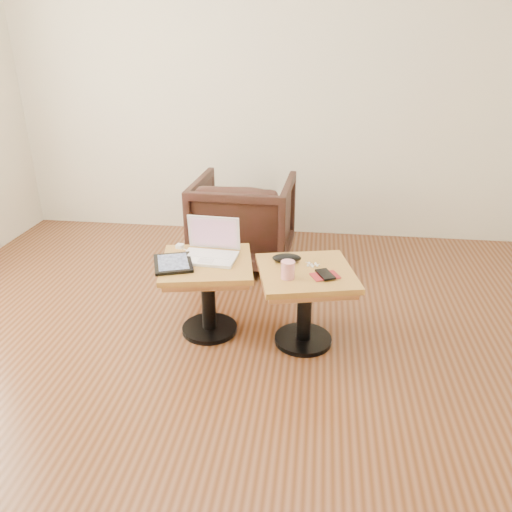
# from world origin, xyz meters

# --- Properties ---
(room_shell) EXTENTS (4.52, 4.52, 2.71)m
(room_shell) POSITION_xyz_m (0.00, 0.00, 1.35)
(room_shell) COLOR #4F2913
(room_shell) RESTS_ON ground
(side_table_left) EXTENTS (0.61, 0.61, 0.47)m
(side_table_left) POSITION_xyz_m (-0.19, 0.49, 0.35)
(side_table_left) COLOR black
(side_table_left) RESTS_ON ground
(side_table_right) EXTENTS (0.62, 0.62, 0.47)m
(side_table_right) POSITION_xyz_m (0.38, 0.44, 0.35)
(side_table_right) COLOR black
(side_table_right) RESTS_ON ground
(laptop) EXTENTS (0.33, 0.27, 0.23)m
(laptop) POSITION_xyz_m (-0.18, 0.56, 0.52)
(laptop) COLOR white
(laptop) RESTS_ON side_table_left
(tablet) EXTENTS (0.29, 0.32, 0.02)m
(tablet) POSITION_xyz_m (-0.37, 0.42, 0.48)
(tablet) COLOR black
(tablet) RESTS_ON side_table_left
(charging_adapter) EXTENTS (0.05, 0.05, 0.02)m
(charging_adapter) POSITION_xyz_m (-0.40, 0.66, 0.48)
(charging_adapter) COLOR white
(charging_adapter) RESTS_ON side_table_left
(glasses_case) EXTENTS (0.18, 0.09, 0.05)m
(glasses_case) POSITION_xyz_m (0.27, 0.54, 0.50)
(glasses_case) COLOR black
(glasses_case) RESTS_ON side_table_right
(striped_cup) EXTENTS (0.09, 0.09, 0.10)m
(striped_cup) POSITION_xyz_m (0.29, 0.34, 0.52)
(striped_cup) COLOR #D93444
(striped_cup) RESTS_ON side_table_right
(earbuds_tangle) EXTENTS (0.08, 0.06, 0.01)m
(earbuds_tangle) POSITION_xyz_m (0.42, 0.51, 0.48)
(earbuds_tangle) COLOR white
(earbuds_tangle) RESTS_ON side_table_right
(phone_on_sleeve) EXTENTS (0.17, 0.15, 0.02)m
(phone_on_sleeve) POSITION_xyz_m (0.49, 0.38, 0.48)
(phone_on_sleeve) COLOR #A8271D
(phone_on_sleeve) RESTS_ON side_table_right
(armchair) EXTENTS (0.77, 0.79, 0.69)m
(armchair) POSITION_xyz_m (-0.14, 1.55, 0.34)
(armchair) COLOR black
(armchair) RESTS_ON ground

